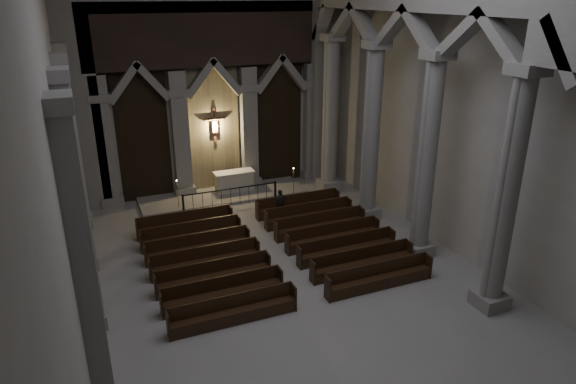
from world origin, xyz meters
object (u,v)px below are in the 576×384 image
object	(u,v)px
altar	(234,181)
worshipper	(281,203)
candle_stand_left	(178,202)
pews	(272,250)
altar_rail	(231,194)
candle_stand_right	(293,189)

from	to	relation	value
altar	worshipper	bearing A→B (deg)	-72.19
candle_stand_left	worshipper	bearing A→B (deg)	-30.48
altar	pews	world-z (taller)	altar
altar_rail	worshipper	size ratio (longest dim) A/B	3.75
candle_stand_left	candle_stand_right	distance (m)	5.83
candle_stand_right	worshipper	xyz separation A→B (m)	(-1.47, -1.91, 0.21)
candle_stand_left	worshipper	size ratio (longest dim) A/B	1.20
altar	pews	bearing A→B (deg)	-95.27
altar	altar_rail	bearing A→B (deg)	-113.02
altar	worshipper	xyz separation A→B (m)	(1.16, -3.62, -0.04)
pews	altar_rail	bearing A→B (deg)	90.00
altar	candle_stand_right	distance (m)	3.15
candle_stand_left	worshipper	xyz separation A→B (m)	(4.33, -2.55, 0.22)
altar	pews	distance (m)	7.33
pews	altar	bearing A→B (deg)	84.73
altar	candle_stand_right	world-z (taller)	candle_stand_right
worshipper	altar_rail	bearing A→B (deg)	122.48
altar	candle_stand_left	bearing A→B (deg)	-161.24
pews	worshipper	distance (m)	4.11
candle_stand_right	altar_rail	bearing A→B (deg)	177.80
altar_rail	candle_stand_right	world-z (taller)	candle_stand_right
altar	altar_rail	world-z (taller)	altar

